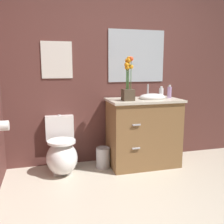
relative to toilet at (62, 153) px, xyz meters
The scene contains 10 objects.
wall_back 1.40m from the toilet, 17.73° to the left, with size 4.42×0.05×2.50m, color brown.
toilet is the anchor object (origin of this frame).
vanity_cabinet 1.10m from the toilet, ahead, with size 0.94×0.56×1.07m.
flower_vase 1.19m from the toilet, ahead, with size 0.14×0.14×0.54m.
soap_bottle 1.62m from the toilet, ahead, with size 0.06×0.06×0.18m.
lotion_bottle 1.51m from the toilet, ahead, with size 0.06×0.06×0.16m.
trash_bin 0.54m from the toilet, ahead, with size 0.18×0.18×0.27m.
wall_poster 1.18m from the toilet, 90.00° to the left, with size 0.39×0.01×0.46m, color silver.
wall_mirror 1.64m from the toilet, 13.99° to the left, with size 0.80×0.01×0.70m, color #B2BCC6.
toilet_paper_roll 0.78m from the toilet, 162.36° to the right, with size 0.11×0.11×0.11m, color white.
Camera 1 is at (-0.93, -1.63, 1.31)m, focal length 40.82 mm.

